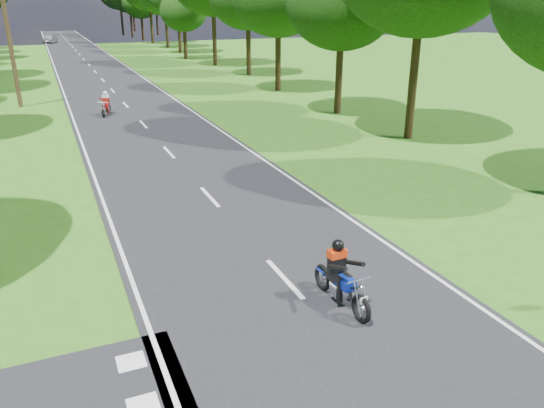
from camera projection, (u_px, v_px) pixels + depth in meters
name	position (u px, v px, depth m)	size (l,w,h in m)	color
ground	(325.00, 324.00, 10.67)	(160.00, 160.00, 0.00)	#306116
main_road	(89.00, 65.00, 53.59)	(7.00, 140.00, 0.02)	black
road_markings	(89.00, 67.00, 51.92)	(7.40, 140.00, 0.01)	silver
telegraph_pole	(9.00, 37.00, 31.04)	(1.20, 0.26, 8.00)	#382616
rider_near_blue	(342.00, 274.00, 11.06)	(0.58, 1.74, 1.45)	#0E269C
rider_far_red	(106.00, 103.00, 29.81)	(0.53, 1.60, 1.33)	#B60E10
distant_car	(50.00, 39.00, 81.00)	(1.49, 3.71, 1.26)	#ADAEB4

